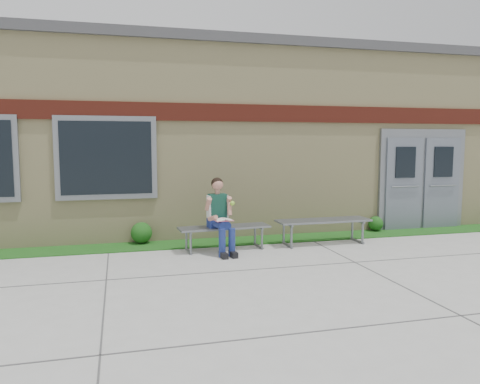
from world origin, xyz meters
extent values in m
plane|color=#9E9E99|center=(0.00, 0.00, 0.00)|extent=(80.00, 80.00, 0.00)
cube|color=#154A13|center=(0.00, 2.60, 0.01)|extent=(16.00, 0.80, 0.02)
cube|color=beige|center=(0.00, 6.00, 2.00)|extent=(16.00, 6.00, 4.00)
cube|color=#3F3F42|center=(0.00, 6.00, 4.10)|extent=(16.20, 6.20, 0.20)
cube|color=maroon|center=(0.00, 2.97, 2.60)|extent=(16.00, 0.06, 0.35)
cube|color=slate|center=(-3.00, 2.96, 1.70)|extent=(1.90, 0.08, 1.60)
cube|color=black|center=(-3.00, 2.92, 1.70)|extent=(1.70, 0.04, 1.40)
cube|color=slate|center=(4.00, 2.96, 1.15)|extent=(2.20, 0.08, 2.30)
cube|color=slate|center=(3.50, 2.91, 1.05)|extent=(0.92, 0.06, 2.10)
cube|color=slate|center=(4.50, 2.91, 1.05)|extent=(0.92, 0.06, 2.10)
cube|color=slate|center=(-0.91, 1.97, 0.43)|extent=(1.73, 0.58, 0.03)
cube|color=slate|center=(-1.59, 1.97, 0.19)|extent=(0.07, 0.47, 0.39)
cube|color=slate|center=(-0.23, 1.97, 0.19)|extent=(0.07, 0.47, 0.39)
cube|color=slate|center=(1.09, 1.97, 0.47)|extent=(1.88, 0.53, 0.04)
cube|color=slate|center=(0.34, 1.97, 0.21)|extent=(0.05, 0.52, 0.43)
cube|color=slate|center=(1.84, 1.97, 0.21)|extent=(0.05, 0.52, 0.43)
cube|color=navy|center=(-1.05, 1.92, 0.52)|extent=(0.36, 0.27, 0.16)
cube|color=#0D3223|center=(-1.05, 1.90, 0.83)|extent=(0.34, 0.23, 0.46)
sphere|color=tan|center=(-1.05, 1.89, 1.23)|extent=(0.23, 0.23, 0.21)
sphere|color=black|center=(-1.05, 1.91, 1.25)|extent=(0.24, 0.24, 0.22)
cylinder|color=navy|center=(-1.11, 1.66, 0.54)|extent=(0.19, 0.43, 0.15)
cylinder|color=navy|center=(-0.93, 1.68, 0.54)|extent=(0.19, 0.43, 0.15)
cylinder|color=navy|center=(-1.07, 1.42, 0.25)|extent=(0.12, 0.12, 0.50)
cylinder|color=navy|center=(-0.89, 1.44, 0.25)|extent=(0.12, 0.12, 0.50)
cube|color=black|center=(-1.06, 1.35, 0.05)|extent=(0.13, 0.27, 0.10)
cube|color=black|center=(-0.88, 1.37, 0.05)|extent=(0.13, 0.27, 0.10)
cylinder|color=tan|center=(-1.23, 1.83, 0.89)|extent=(0.11, 0.23, 0.26)
cylinder|color=tan|center=(-0.85, 1.86, 0.89)|extent=(0.11, 0.23, 0.26)
cube|color=white|center=(-1.01, 1.55, 0.64)|extent=(0.33, 0.25, 0.01)
cube|color=#CB4C6D|center=(-1.01, 1.55, 0.63)|extent=(0.33, 0.26, 0.01)
sphere|color=#92D037|center=(-0.81, 1.73, 0.90)|extent=(0.08, 0.08, 0.08)
sphere|color=#154A13|center=(-2.38, 2.85, 0.23)|extent=(0.41, 0.41, 0.41)
sphere|color=#154A13|center=(2.78, 2.85, 0.18)|extent=(0.33, 0.33, 0.33)
camera|label=1|loc=(-2.79, -6.40, 1.99)|focal=35.00mm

